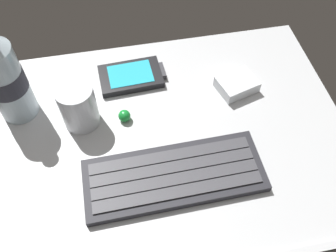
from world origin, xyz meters
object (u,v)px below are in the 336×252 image
(handheld_device, at_px, (131,76))
(juice_cup, at_px, (79,107))
(charger_block, at_px, (237,85))
(trackball_mouse, at_px, (124,116))
(water_bottle, at_px, (3,77))
(keyboard, at_px, (174,175))

(handheld_device, height_order, juice_cup, juice_cup)
(charger_block, xyz_separation_m, trackball_mouse, (-0.22, -0.03, -0.00))
(water_bottle, relative_size, charger_block, 2.97)
(handheld_device, height_order, trackball_mouse, trackball_mouse)
(water_bottle, xyz_separation_m, charger_block, (0.41, -0.02, -0.08))
(keyboard, xyz_separation_m, handheld_device, (-0.04, 0.23, -0.00))
(keyboard, bearing_deg, water_bottle, 142.87)
(water_bottle, bearing_deg, trackball_mouse, -16.99)
(juice_cup, distance_m, charger_block, 0.30)
(keyboard, xyz_separation_m, juice_cup, (-0.14, 0.14, 0.03))
(water_bottle, height_order, charger_block, water_bottle)
(handheld_device, distance_m, trackball_mouse, 0.10)
(handheld_device, bearing_deg, trackball_mouse, -104.69)
(handheld_device, relative_size, trackball_mouse, 5.93)
(juice_cup, bearing_deg, keyboard, -46.00)
(handheld_device, distance_m, juice_cup, 0.14)
(keyboard, distance_m, charger_block, 0.23)
(keyboard, distance_m, trackball_mouse, 0.15)
(keyboard, relative_size, charger_block, 4.17)
(keyboard, bearing_deg, charger_block, 46.72)
(charger_block, bearing_deg, keyboard, -133.28)
(water_bottle, bearing_deg, juice_cup, -22.09)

